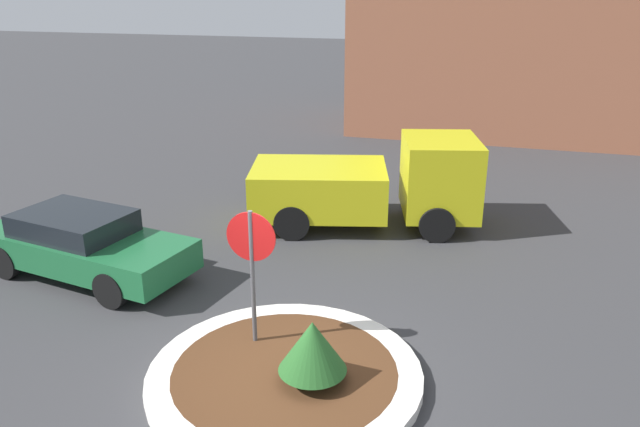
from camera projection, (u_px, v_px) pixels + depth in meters
ground_plane at (285, 380)px, 9.20m from camera, size 120.00×120.00×0.00m
traffic_island at (285, 375)px, 9.17m from camera, size 4.04×4.04×0.18m
stop_sign at (252, 255)px, 9.40m from camera, size 0.78×0.07×2.36m
island_shrub at (312, 346)px, 8.69m from camera, size 0.98×0.98×0.95m
utility_truck at (373, 184)px, 14.82m from camera, size 5.65×3.38×2.13m
storefront_building at (562, 39)px, 23.42m from camera, size 15.37×6.07×7.14m
parked_sedan_green at (83, 244)px, 12.30m from camera, size 4.66×2.46×1.31m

